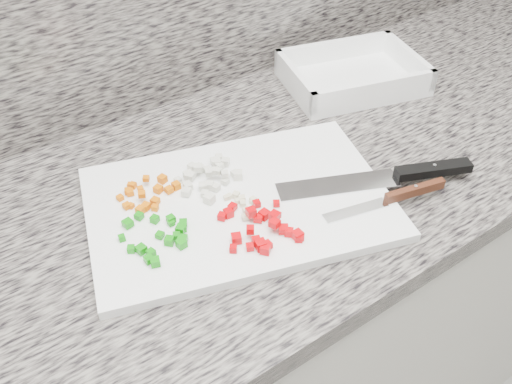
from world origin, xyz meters
TOP-DOWN VIEW (x-y plane):
  - cabinet at (0.00, 1.44)m, footprint 3.92×0.62m
  - countertop at (0.00, 1.44)m, footprint 3.96×0.64m
  - cutting_board at (0.02, 1.39)m, footprint 0.55×0.45m
  - carrot_pile at (-0.09, 1.48)m, footprint 0.10×0.09m
  - onion_pile at (0.01, 1.46)m, footprint 0.11×0.11m
  - green_pepper_pile at (-0.12, 1.38)m, footprint 0.10×0.12m
  - red_pepper_pile at (0.01, 1.30)m, footprint 0.12×0.13m
  - garlic_pile at (0.02, 1.37)m, footprint 0.05×0.07m
  - chef_knife at (0.28, 1.28)m, footprint 0.32×0.17m
  - paring_knife at (0.24, 1.24)m, footprint 0.21×0.07m
  - tray at (0.44, 1.57)m, footprint 0.32×0.27m

SIDE VIEW (x-z plane):
  - cabinet at x=0.00m, z-range 0.00..0.86m
  - countertop at x=0.00m, z-range 0.86..0.90m
  - cutting_board at x=0.02m, z-range 0.90..0.92m
  - tray at x=0.44m, z-range 0.89..0.95m
  - garlic_pile at x=0.02m, z-range 0.92..0.93m
  - chef_knife at x=0.28m, z-range 0.91..0.93m
  - green_pepper_pile at x=-0.12m, z-range 0.92..0.93m
  - paring_knife at x=0.24m, z-range 0.91..0.93m
  - carrot_pile at x=-0.09m, z-range 0.91..0.93m
  - onion_pile at x=0.01m, z-range 0.91..0.93m
  - red_pepper_pile at x=0.01m, z-range 0.91..0.94m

